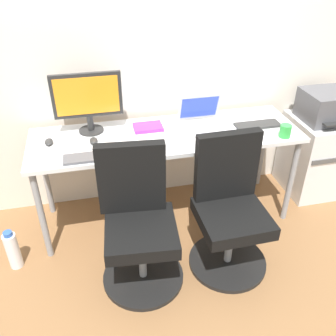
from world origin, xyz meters
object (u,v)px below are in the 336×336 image
(open_laptop, at_px, (202,120))
(coffee_mug, at_px, (285,131))
(water_bottle_on_floor, at_px, (13,250))
(office_chair_right, at_px, (229,211))
(side_cabinet, at_px, (315,155))
(desktop_monitor, at_px, (87,99))
(office_chair_left, at_px, (138,225))
(printer, at_px, (327,106))

(open_laptop, bearing_deg, coffee_mug, -29.06)
(water_bottle_on_floor, bearing_deg, office_chair_right, -9.62)
(side_cabinet, xyz_separation_m, desktop_monitor, (-1.86, 0.07, 0.66))
(side_cabinet, distance_m, water_bottle_on_floor, 2.53)
(office_chair_left, relative_size, water_bottle_on_floor, 3.03)
(printer, bearing_deg, coffee_mug, -148.90)
(desktop_monitor, bearing_deg, printer, -2.14)
(coffee_mug, bearing_deg, office_chair_right, -147.58)
(office_chair_right, height_order, desktop_monitor, desktop_monitor)
(water_bottle_on_floor, bearing_deg, open_laptop, 14.28)
(office_chair_right, distance_m, coffee_mug, 0.70)
(office_chair_left, xyz_separation_m, office_chair_right, (0.61, 0.00, 0.00))
(side_cabinet, relative_size, printer, 1.69)
(water_bottle_on_floor, xyz_separation_m, open_laptop, (1.43, 0.36, 0.66))
(open_laptop, bearing_deg, desktop_monitor, 172.69)
(side_cabinet, relative_size, coffee_mug, 7.35)
(office_chair_left, height_order, office_chair_right, same)
(printer, relative_size, open_laptop, 1.29)
(side_cabinet, xyz_separation_m, water_bottle_on_floor, (-2.49, -0.40, -0.19))
(printer, bearing_deg, water_bottle_on_floor, -170.92)
(office_chair_right, xyz_separation_m, coffee_mug, (0.50, 0.32, 0.37))
(water_bottle_on_floor, height_order, open_laptop, open_laptop)
(open_laptop, xyz_separation_m, coffee_mug, (0.52, -0.29, -0.01))
(desktop_monitor, xyz_separation_m, coffee_mug, (1.33, -0.39, -0.20))
(printer, distance_m, desktop_monitor, 1.88)
(side_cabinet, height_order, water_bottle_on_floor, side_cabinet)
(office_chair_right, bearing_deg, water_bottle_on_floor, 170.38)
(desktop_monitor, height_order, coffee_mug, desktop_monitor)
(desktop_monitor, bearing_deg, office_chair_right, -40.80)
(office_chair_right, relative_size, water_bottle_on_floor, 3.03)
(water_bottle_on_floor, bearing_deg, side_cabinet, 9.10)
(office_chair_right, height_order, printer, office_chair_right)
(office_chair_left, height_order, desktop_monitor, desktop_monitor)
(office_chair_right, distance_m, water_bottle_on_floor, 1.49)
(coffee_mug, bearing_deg, water_bottle_on_floor, -177.83)
(office_chair_right, xyz_separation_m, printer, (1.04, 0.64, 0.37))
(desktop_monitor, relative_size, open_laptop, 1.55)
(office_chair_left, distance_m, side_cabinet, 1.77)
(water_bottle_on_floor, distance_m, open_laptop, 1.61)
(side_cabinet, bearing_deg, office_chair_left, -158.64)
(printer, relative_size, coffee_mug, 4.35)
(office_chair_right, distance_m, side_cabinet, 1.23)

